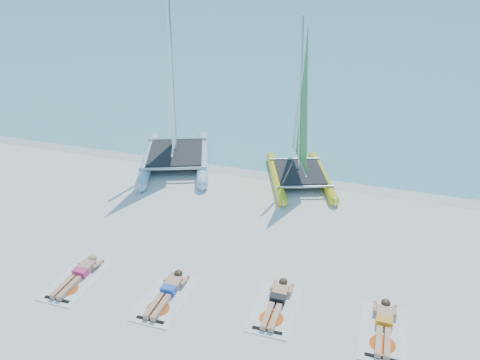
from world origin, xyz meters
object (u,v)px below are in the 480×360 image
at_px(sunbather_a, 79,273).
at_px(catamaran_yellow, 300,129).
at_px(towel_d, 383,333).
at_px(sunbather_d, 384,323).
at_px(towel_a, 76,281).
at_px(sunbather_b, 168,291).
at_px(sunbather_c, 277,300).
at_px(towel_b, 165,299).
at_px(catamaran_blue, 173,109).
at_px(towel_c, 275,309).

bearing_deg(sunbather_a, catamaran_yellow, 61.91).
distance_m(towel_d, sunbather_d, 0.22).
xyz_separation_m(catamaran_yellow, towel_a, (-4.16, -7.98, -1.84)).
distance_m(sunbather_b, towel_d, 5.13).
bearing_deg(sunbather_c, catamaran_yellow, 97.72).
bearing_deg(sunbather_a, towel_b, -2.90).
xyz_separation_m(towel_a, towel_d, (7.61, 0.54, 0.00)).
bearing_deg(sunbather_a, catamaran_blue, 95.67).
bearing_deg(sunbather_b, sunbather_d, 5.28).
bearing_deg(towel_c, towel_d, -0.57).
relative_size(catamaran_yellow, sunbather_d, 3.41).
height_order(sunbather_b, towel_d, sunbather_b).
bearing_deg(sunbather_b, sunbather_c, 10.66).
relative_size(sunbather_c, towel_d, 0.93).
relative_size(sunbather_b, towel_d, 0.93).
bearing_deg(towel_b, towel_d, 5.28).
distance_m(sunbather_a, towel_d, 7.62).
relative_size(towel_a, towel_d, 1.00).
bearing_deg(towel_a, towel_c, 6.25).
bearing_deg(towel_b, sunbather_a, 177.10).
relative_size(sunbather_b, sunbather_c, 1.00).
bearing_deg(catamaran_yellow, towel_d, -85.51).
height_order(catamaran_blue, sunbather_c, catamaran_blue).
bearing_deg(catamaran_blue, towel_a, -105.81).
xyz_separation_m(catamaran_blue, towel_b, (3.24, -7.68, -2.19)).
bearing_deg(sunbather_c, towel_d, -5.00).
height_order(sunbather_b, sunbather_c, same).
bearing_deg(sunbather_b, catamaran_blue, 113.42).
xyz_separation_m(towel_c, towel_d, (2.47, -0.02, 0.00)).
distance_m(catamaran_blue, towel_b, 8.62).
xyz_separation_m(catamaran_yellow, towel_b, (-1.66, -7.92, -1.84)).
relative_size(towel_a, sunbather_d, 1.07).
distance_m(sunbather_b, sunbather_d, 5.14).
bearing_deg(towel_a, sunbather_c, 8.36).
bearing_deg(catamaran_yellow, sunbather_c, -102.68).
bearing_deg(sunbather_b, catamaran_yellow, 77.84).
relative_size(towel_b, towel_d, 1.00).
relative_size(towel_a, sunbather_c, 1.07).
bearing_deg(towel_b, catamaran_yellow, 78.13).
distance_m(catamaran_yellow, sunbather_b, 8.09).
bearing_deg(towel_d, sunbather_c, 175.00).
relative_size(towel_a, towel_c, 1.00).
relative_size(towel_a, sunbather_b, 1.07).
distance_m(catamaran_blue, sunbather_a, 7.87).
relative_size(catamaran_yellow, towel_b, 3.18).
distance_m(sunbather_a, towel_c, 5.15).
height_order(catamaran_yellow, towel_d, catamaran_yellow).
xyz_separation_m(sunbather_b, sunbather_c, (2.64, 0.50, 0.00)).
bearing_deg(towel_d, towel_b, -174.72).
relative_size(towel_c, sunbather_d, 1.07).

